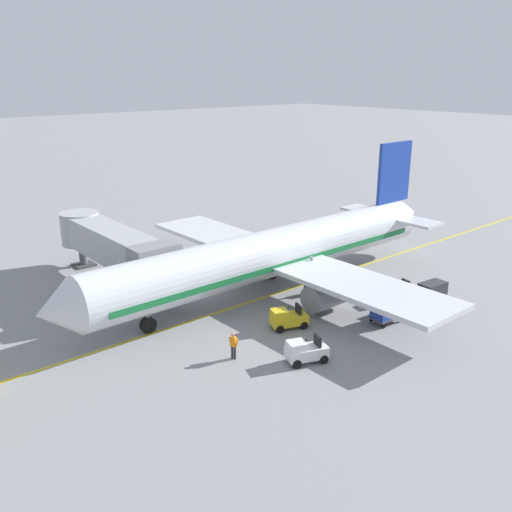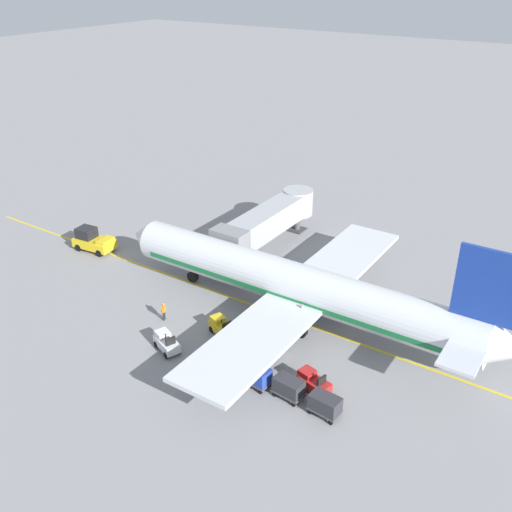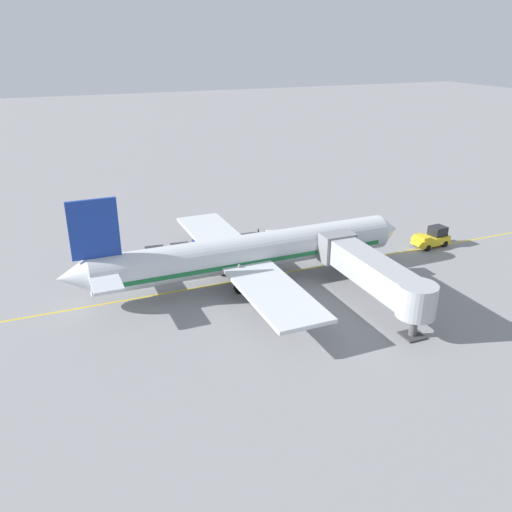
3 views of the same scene
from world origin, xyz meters
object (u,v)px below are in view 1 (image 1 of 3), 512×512
(baggage_tug_trailing, at_px, (397,293))
(baggage_cart_front, at_px, (387,310))
(jet_bridge, at_px, (112,244))
(baggage_tug_lead, at_px, (288,318))
(baggage_tug_spare, at_px, (305,351))
(baggage_cart_third_in_train, at_px, (432,290))
(parked_airliner, at_px, (275,253))
(ground_crew_wing_walker, at_px, (233,344))
(baggage_cart_second_in_train, at_px, (407,300))

(baggage_tug_trailing, distance_m, baggage_cart_front, 4.15)
(jet_bridge, distance_m, baggage_cart_front, 22.09)
(jet_bridge, distance_m, baggage_tug_lead, 16.28)
(baggage_tug_lead, xyz_separation_m, baggage_tug_spare, (-4.14, 2.41, 0.00))
(baggage_cart_third_in_train, bearing_deg, jet_bridge, 41.58)
(parked_airliner, relative_size, ground_crew_wing_walker, 22.03)
(jet_bridge, bearing_deg, baggage_tug_spare, -171.63)
(jet_bridge, xyz_separation_m, baggage_tug_trailing, (-17.05, -14.83, -2.74))
(jet_bridge, height_order, baggage_tug_lead, jet_bridge)
(parked_airliner, height_order, baggage_tug_lead, parked_airliner)
(baggage_tug_lead, height_order, baggage_cart_second_in_train, baggage_tug_lead)
(baggage_cart_front, bearing_deg, jet_bridge, 30.49)
(ground_crew_wing_walker, bearing_deg, baggage_tug_spare, -135.40)
(jet_bridge, relative_size, baggage_cart_second_in_train, 5.32)
(baggage_cart_front, xyz_separation_m, baggage_cart_second_in_train, (0.20, -2.64, 0.00))
(baggage_tug_lead, xyz_separation_m, baggage_tug_trailing, (-1.89, -9.59, 0.00))
(baggage_tug_spare, bearing_deg, ground_crew_wing_walker, 44.60)
(ground_crew_wing_walker, bearing_deg, baggage_tug_lead, -79.23)
(baggage_cart_third_in_train, distance_m, ground_crew_wing_walker, 17.16)
(jet_bridge, relative_size, ground_crew_wing_walker, 9.27)
(baggage_cart_front, relative_size, ground_crew_wing_walker, 1.74)
(baggage_tug_spare, height_order, baggage_cart_second_in_train, baggage_tug_spare)
(ground_crew_wing_walker, bearing_deg, baggage_cart_second_in_train, -100.17)
(jet_bridge, height_order, baggage_cart_front, jet_bridge)
(jet_bridge, height_order, baggage_cart_second_in_train, jet_bridge)
(baggage_cart_front, height_order, baggage_cart_second_in_train, same)
(baggage_tug_trailing, xyz_separation_m, baggage_cart_front, (-1.87, 3.70, 0.24))
(parked_airliner, distance_m, jet_bridge, 13.18)
(jet_bridge, bearing_deg, ground_crew_wing_walker, 179.23)
(parked_airliner, distance_m, baggage_cart_front, 9.86)
(parked_airliner, relative_size, baggage_cart_second_in_train, 12.64)
(baggage_tug_trailing, bearing_deg, baggage_cart_front, 116.79)
(baggage_cart_third_in_train, xyz_separation_m, ground_crew_wing_walker, (2.66, 16.95, 0.00))
(jet_bridge, xyz_separation_m, baggage_cart_front, (-18.92, -11.14, -2.51))
(baggage_tug_trailing, xyz_separation_m, baggage_cart_second_in_train, (-1.66, 1.06, 0.24))
(baggage_tug_spare, bearing_deg, baggage_tug_lead, -30.16)
(parked_airliner, relative_size, baggage_tug_lead, 13.47)
(baggage_tug_spare, xyz_separation_m, ground_crew_wing_walker, (3.10, 3.06, 0.24))
(baggage_cart_second_in_train, bearing_deg, ground_crew_wing_walker, 79.83)
(parked_airliner, bearing_deg, baggage_tug_lead, 145.66)
(baggage_tug_trailing, xyz_separation_m, baggage_tug_spare, (-2.26, 11.99, 0.00))
(jet_bridge, xyz_separation_m, baggage_tug_lead, (-15.16, -5.25, -2.74))
(parked_airliner, bearing_deg, baggage_tug_spare, 147.39)
(baggage_tug_spare, height_order, baggage_cart_front, baggage_tug_spare)
(baggage_tug_spare, relative_size, ground_crew_wing_walker, 1.64)
(parked_airliner, height_order, baggage_cart_second_in_train, parked_airliner)
(parked_airliner, height_order, baggage_tug_trailing, parked_airliner)
(baggage_tug_spare, height_order, baggage_cart_third_in_train, baggage_tug_spare)
(ground_crew_wing_walker, bearing_deg, baggage_tug_trailing, -93.22)
(baggage_cart_second_in_train, xyz_separation_m, ground_crew_wing_walker, (2.51, 13.99, 0.00))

